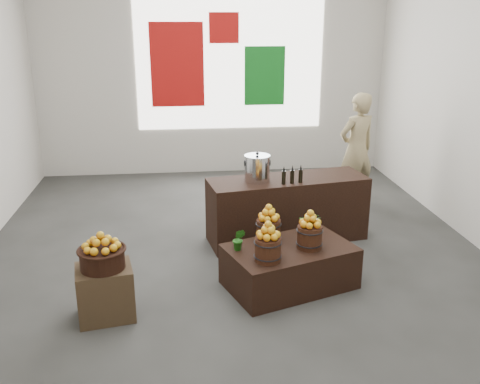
{
  "coord_description": "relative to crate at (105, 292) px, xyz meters",
  "views": [
    {
      "loc": [
        -0.56,
        -5.84,
        2.73
      ],
      "look_at": [
        0.04,
        -0.4,
        0.9
      ],
      "focal_mm": 40.0,
      "sensor_mm": 36.0,
      "label": 1
    }
  ],
  "objects": [
    {
      "name": "herb_garnish_left",
      "position": [
        1.3,
        0.39,
        0.31
      ],
      "size": [
        0.16,
        0.14,
        0.24
      ],
      "primitive_type": "imported",
      "rotation": [
        0.0,
        0.0,
        -0.37
      ],
      "color": "#1A5C13",
      "rests_on": "display_table"
    },
    {
      "name": "stock_pot_left",
      "position": [
        1.65,
        1.56,
        0.7
      ],
      "size": [
        0.3,
        0.3,
        0.3
      ],
      "primitive_type": "cylinder",
      "color": "silver",
      "rests_on": "counter"
    },
    {
      "name": "back_opening",
      "position": [
        1.63,
        4.77,
        1.75
      ],
      "size": [
        3.2,
        0.02,
        2.4
      ],
      "primitive_type": "cube",
      "color": "white",
      "rests_on": "back_wall"
    },
    {
      "name": "wicker_basket",
      "position": [
        0.0,
        0.0,
        0.35
      ],
      "size": [
        0.41,
        0.41,
        0.18
      ],
      "primitive_type": "cylinder",
      "color": "black",
      "rests_on": "crate"
    },
    {
      "name": "apples_in_basket",
      "position": [
        0.0,
        0.0,
        0.52
      ],
      "size": [
        0.32,
        0.32,
        0.17
      ],
      "primitive_type": null,
      "color": "#9F0505",
      "rests_on": "wicker_basket"
    },
    {
      "name": "apples_in_bucket_front_left",
      "position": [
        1.55,
        0.12,
        0.51
      ],
      "size": [
        0.19,
        0.19,
        0.17
      ],
      "primitive_type": null,
      "color": "#9F0505",
      "rests_on": "apple_bucket_front_left"
    },
    {
      "name": "herb_garnish_right",
      "position": [
        2.11,
        0.72,
        0.32
      ],
      "size": [
        0.28,
        0.26,
        0.26
      ],
      "primitive_type": "imported",
      "rotation": [
        0.0,
        0.0,
        -0.3
      ],
      "color": "#1A5C13",
      "rests_on": "display_table"
    },
    {
      "name": "crate",
      "position": [
        0.0,
        0.0,
        0.0
      ],
      "size": [
        0.58,
        0.5,
        0.51
      ],
      "primitive_type": "cube",
      "rotation": [
        0.0,
        0.0,
        0.18
      ],
      "color": "#44351F",
      "rests_on": "ground"
    },
    {
      "name": "apple_bucket_rear",
      "position": [
        1.63,
        0.59,
        0.31
      ],
      "size": [
        0.26,
        0.26,
        0.24
      ],
      "primitive_type": "cylinder",
      "color": "#3E1C11",
      "rests_on": "display_table"
    },
    {
      "name": "apple_bucket_front_right",
      "position": [
        2.02,
        0.37,
        0.31
      ],
      "size": [
        0.26,
        0.26,
        0.24
      ],
      "primitive_type": "cylinder",
      "color": "#3E1C11",
      "rests_on": "display_table"
    },
    {
      "name": "oil_cruets",
      "position": [
        2.08,
        1.43,
        0.66
      ],
      "size": [
        0.22,
        0.09,
        0.22
      ],
      "primitive_type": null,
      "rotation": [
        0.0,
        0.0,
        0.17
      ],
      "color": "black",
      "rests_on": "counter"
    },
    {
      "name": "deco_green_right",
      "position": [
        2.23,
        4.76,
        1.45
      ],
      "size": [
        0.7,
        0.04,
        1.0
      ],
      "primitive_type": "cube",
      "color": "#10691B",
      "rests_on": "back_wall"
    },
    {
      "name": "shopper",
      "position": [
        3.31,
        2.86,
        0.58
      ],
      "size": [
        0.71,
        0.59,
        1.66
      ],
      "primitive_type": "imported",
      "rotation": [
        0.0,
        0.0,
        3.52
      ],
      "color": "#9B895F",
      "rests_on": "ground"
    },
    {
      "name": "ground",
      "position": [
        1.33,
        1.29,
        -0.25
      ],
      "size": [
        7.0,
        7.0,
        0.0
      ],
      "primitive_type": "plane",
      "color": "#3A3A38",
      "rests_on": "ground"
    },
    {
      "name": "display_table",
      "position": [
        1.83,
        0.41,
        -0.03
      ],
      "size": [
        1.47,
        1.17,
        0.44
      ],
      "primitive_type": "cube",
      "rotation": [
        0.0,
        0.0,
        0.34
      ],
      "color": "black",
      "rests_on": "ground"
    },
    {
      "name": "apple_bucket_front_left",
      "position": [
        1.55,
        0.12,
        0.31
      ],
      "size": [
        0.26,
        0.26,
        0.24
      ],
      "primitive_type": "cylinder",
      "color": "#3E1C11",
      "rests_on": "display_table"
    },
    {
      "name": "counter",
      "position": [
        2.04,
        1.63,
        0.15
      ],
      "size": [
        2.04,
        0.95,
        0.8
      ],
      "primitive_type": "cube",
      "rotation": [
        0.0,
        0.0,
        0.17
      ],
      "color": "black",
      "rests_on": "ground"
    },
    {
      "name": "apples_in_bucket_front_right",
      "position": [
        2.02,
        0.37,
        0.51
      ],
      "size": [
        0.19,
        0.19,
        0.17
      ],
      "primitive_type": null,
      "color": "#9F0505",
      "rests_on": "apple_bucket_front_right"
    },
    {
      "name": "deco_red_upper",
      "position": [
        1.53,
        4.76,
        2.25
      ],
      "size": [
        0.5,
        0.04,
        0.5
      ],
      "primitive_type": "cube",
      "color": "#AB0F0D",
      "rests_on": "back_wall"
    },
    {
      "name": "apples_in_bucket_rear",
      "position": [
        1.63,
        0.59,
        0.51
      ],
      "size": [
        0.19,
        0.19,
        0.17
      ],
      "primitive_type": null,
      "color": "#9F0505",
      "rests_on": "apple_bucket_rear"
    },
    {
      "name": "back_wall",
      "position": [
        1.33,
        4.79,
        1.75
      ],
      "size": [
        6.0,
        0.04,
        4.0
      ],
      "primitive_type": "cube",
      "color": "beige",
      "rests_on": "ground"
    },
    {
      "name": "deco_red_left",
      "position": [
        0.73,
        4.76,
        1.65
      ],
      "size": [
        0.9,
        0.04,
        1.4
      ],
      "primitive_type": "cube",
      "color": "#AB0F0D",
      "rests_on": "back_wall"
    }
  ]
}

